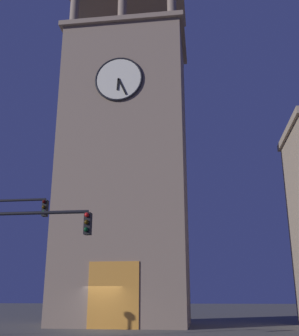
{
  "coord_description": "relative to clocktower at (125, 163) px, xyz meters",
  "views": [
    {
      "loc": [
        -6.33,
        24.95,
        1.87
      ],
      "look_at": [
        -2.54,
        -4.15,
        11.08
      ],
      "focal_mm": 43.96,
      "sensor_mm": 36.0,
      "label": 1
    }
  ],
  "objects": [
    {
      "name": "ground_plane",
      "position": [
        0.71,
        4.14,
        -11.55
      ],
      "size": [
        200.0,
        200.0,
        0.0
      ],
      "primitive_type": "plane",
      "color": "#56544F"
    },
    {
      "name": "traffic_signal_mid",
      "position": [
        0.73,
        15.48,
        -8.05
      ],
      "size": [
        3.95,
        0.41,
        5.37
      ],
      "color": "black",
      "rests_on": "ground_plane"
    },
    {
      "name": "traffic_signal_near",
      "position": [
        3.43,
        11.34,
        -7.25
      ],
      "size": [
        2.91,
        0.41,
        6.66
      ],
      "color": "black",
      "rests_on": "ground_plane"
    },
    {
      "name": "clocktower",
      "position": [
        0.0,
        0.0,
        0.0
      ],
      "size": [
        9.59,
        6.86,
        29.53
      ],
      "color": "gray",
      "rests_on": "ground_plane"
    }
  ]
}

